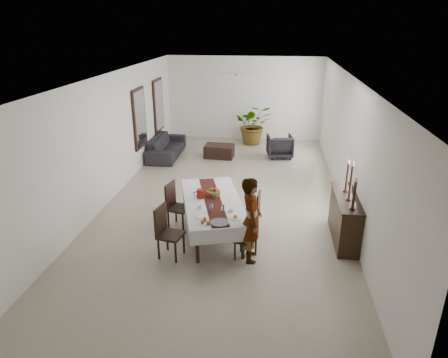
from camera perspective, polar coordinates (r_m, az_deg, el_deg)
floor at (r=10.60m, az=0.16°, el=-2.94°), size 6.00×12.00×0.00m
ceiling at (r=9.72m, az=0.18°, el=14.49°), size 6.00×12.00×0.02m
wall_back at (r=15.86m, az=2.91°, el=11.39°), size 6.00×0.02×3.20m
wall_front at (r=4.69m, az=-9.29°, el=-15.41°), size 6.00×0.02×3.20m
wall_left at (r=10.81m, az=-15.89°, el=5.75°), size 0.02×12.00×3.20m
wall_right at (r=10.13m, az=17.31°, el=4.55°), size 0.02×12.00×3.20m
dining_table_top at (r=8.71m, az=-1.63°, el=-3.25°), size 1.66×2.65×0.05m
table_leg_fl at (r=7.82m, az=-3.83°, el=-9.58°), size 0.09×0.09×0.72m
table_leg_fr at (r=7.93m, az=2.75°, el=-9.07°), size 0.09×0.09×0.72m
table_leg_bl at (r=9.89m, az=-5.05°, el=-2.62°), size 0.09×0.09×0.72m
table_leg_br at (r=9.98m, az=0.12°, el=-2.31°), size 0.09×0.09×0.72m
tablecloth_top at (r=8.70m, az=-1.63°, el=-3.07°), size 1.89×2.87×0.01m
tablecloth_drape_left at (r=8.71m, az=-5.54°, el=-4.19°), size 0.74×2.54×0.31m
tablecloth_drape_right at (r=8.84m, az=2.24°, el=-3.70°), size 0.74×2.54×0.31m
tablecloth_drape_near at (r=7.60m, az=-0.36°, el=-8.19°), size 1.16×0.34×0.31m
tablecloth_drape_far at (r=9.96m, az=-2.57°, el=-0.72°), size 1.16×0.34×0.31m
table_runner at (r=8.69m, az=-1.63°, el=-3.02°), size 1.05×2.56×0.00m
red_pitcher at (r=8.77m, az=-3.43°, el=-2.11°), size 0.19×0.19×0.20m
pitcher_handle at (r=8.76m, az=-3.99°, el=-2.15°), size 0.12×0.05×0.12m
wine_glass_near at (r=8.08m, az=-0.18°, el=-4.36°), size 0.07×0.07×0.17m
wine_glass_mid at (r=8.14m, az=-1.86°, el=-4.16°), size 0.07×0.07×0.17m
wine_glass_far at (r=8.71m, az=-1.35°, el=-2.35°), size 0.07×0.07×0.17m
teacup_right at (r=8.17m, az=1.05°, el=-4.48°), size 0.09×0.09×0.06m
saucer_right at (r=8.18m, az=1.05°, el=-4.63°), size 0.15×0.15×0.01m
teacup_left at (r=8.33m, az=-3.43°, el=-3.99°), size 0.09×0.09×0.06m
saucer_left at (r=8.34m, az=-3.42°, el=-4.14°), size 0.15×0.15×0.01m
plate_near_right at (r=7.92m, az=1.65°, el=-5.58°), size 0.25×0.25×0.02m
bread_near_right at (r=7.90m, az=1.65°, el=-5.40°), size 0.09×0.09×0.09m
plate_near_left at (r=7.97m, az=-3.14°, el=-5.39°), size 0.25×0.25×0.02m
plate_far_left at (r=9.17m, az=-4.11°, el=-1.66°), size 0.25×0.25×0.02m
serving_tray at (r=7.73m, az=-0.63°, el=-6.25°), size 0.37×0.37×0.02m
jam_jar_a at (r=7.67m, az=-2.27°, el=-6.28°), size 0.07×0.07×0.08m
jam_jar_b at (r=7.71m, az=-3.09°, el=-6.12°), size 0.07×0.07×0.08m
jam_jar_c at (r=7.81m, az=-2.79°, el=-5.75°), size 0.07×0.07×0.08m
fruit_basket at (r=8.91m, az=-1.52°, el=-2.04°), size 0.31×0.31×0.10m
fruit_red at (r=8.90m, az=-1.34°, el=-1.52°), size 0.09×0.09×0.09m
fruit_green at (r=8.90m, az=-1.81°, el=-1.52°), size 0.08×0.08×0.08m
chair_right_near_seat at (r=7.94m, az=3.11°, el=-8.62°), size 0.49×0.49×0.04m
chair_right_near_leg_fl at (r=7.87m, az=3.77°, el=-10.76°), size 0.05×0.05×0.39m
chair_right_near_leg_fr at (r=8.13m, az=4.56°, el=-9.63°), size 0.05×0.05×0.39m
chair_right_near_leg_bl at (r=7.97m, az=1.57°, el=-10.28°), size 0.05×0.05×0.39m
chair_right_near_leg_br at (r=8.23m, az=2.42°, el=-9.19°), size 0.05×0.05×0.39m
chair_right_near_back at (r=7.75m, az=4.39°, el=-7.17°), size 0.14×0.39×0.50m
chair_right_far_seat at (r=8.91m, az=3.75°, el=-5.03°), size 0.43×0.43×0.05m
chair_right_far_leg_fl at (r=8.85m, az=4.60°, el=-6.85°), size 0.04×0.04×0.39m
chair_right_far_leg_fr at (r=9.13m, az=4.89°, el=-5.90°), size 0.04×0.04×0.39m
chair_right_far_leg_bl at (r=8.89m, az=2.51°, el=-6.66°), size 0.04×0.04×0.39m
chair_right_far_leg_br at (r=9.17m, az=2.87°, el=-5.72°), size 0.04×0.04×0.39m
chair_right_far_back at (r=8.77m, az=4.96°, el=-3.55°), size 0.07×0.40×0.51m
chair_left_near_seat at (r=8.01m, az=-7.62°, el=-7.96°), size 0.54×0.54×0.05m
chair_left_near_leg_fl at (r=8.36m, az=-8.10°, el=-8.64°), size 0.05×0.05×0.45m
chair_left_near_leg_fr at (r=8.08m, az=-9.33°, el=-9.86°), size 0.05×0.05×0.45m
chair_left_near_leg_bl at (r=8.21m, az=-5.77°, el=-9.12°), size 0.05×0.05×0.45m
chair_left_near_leg_br at (r=7.92m, az=-6.93°, el=-10.40°), size 0.05×0.05×0.45m
chair_left_near_back at (r=7.96m, az=-9.06°, el=-5.74°), size 0.14×0.45×0.58m
chair_left_far_seat at (r=9.11m, az=-6.46°, el=-4.16°), size 0.54×0.54×0.05m
chair_left_far_leg_fl at (r=9.44m, az=-6.88°, el=-4.88°), size 0.05×0.05×0.44m
chair_left_far_leg_fr at (r=9.15m, az=-7.94°, el=-5.82°), size 0.05×0.05×0.44m
chair_left_far_leg_bl at (r=9.29m, az=-4.88°, el=-5.26°), size 0.05×0.05×0.44m
chair_left_far_leg_br at (r=9.00m, az=-5.89°, el=-6.23°), size 0.05×0.05×0.44m
chair_left_far_back at (r=9.07m, az=-7.68°, el=-2.22°), size 0.15×0.44×0.57m
woman at (r=7.70m, az=3.89°, el=-5.83°), size 0.50×0.68×1.72m
sideboard_body at (r=8.90m, az=16.85°, el=-5.50°), size 0.43×1.63×0.98m
sideboard_top at (r=8.69m, az=17.21°, el=-2.54°), size 0.48×1.69×0.03m
candlestick_near_base at (r=8.14m, az=17.87°, el=-4.03°), size 0.11×0.11×0.03m
candlestick_near_shaft at (r=8.03m, az=18.10°, el=-2.18°), size 0.05×0.05×0.54m
candlestick_near_candle at (r=7.91m, az=18.36°, el=-0.09°), size 0.04×0.04×0.09m
candlestick_mid_base at (r=8.53m, az=17.40°, el=-2.78°), size 0.11×0.11×0.03m
candlestick_mid_shaft at (r=8.39m, az=17.67°, el=-0.48°), size 0.05×0.05×0.70m
candlestick_mid_candle at (r=8.26m, az=17.98°, el=2.06°), size 0.04×0.04×0.09m
candlestick_far_base at (r=8.92m, az=16.96°, el=-1.64°), size 0.11×0.11×0.03m
candlestick_far_shaft at (r=8.81m, az=17.18°, el=0.24°), size 0.05×0.05×0.60m
candlestick_far_candle at (r=8.70m, az=17.43°, el=2.33°), size 0.04×0.04×0.09m
sofa at (r=14.10m, az=-8.19°, el=4.62°), size 0.95×2.34×0.68m
armchair at (r=13.95m, az=7.97°, el=4.66°), size 0.96×0.98×0.78m
coffee_table at (r=13.84m, az=-0.69°, el=4.00°), size 1.02×0.71×0.44m
potted_plant at (r=15.36m, az=4.23°, el=7.80°), size 1.53×1.38×1.51m
mirror_frame_near at (r=12.79m, az=-11.99°, el=8.47°), size 0.06×1.05×1.85m
mirror_glass_near at (r=12.78m, az=-11.84°, el=8.47°), size 0.01×0.90×1.70m
mirror_frame_far at (r=14.74m, az=-9.37°, el=10.36°), size 0.06×1.05×1.85m
mirror_glass_far at (r=14.73m, az=-9.24°, el=10.36°), size 0.01×0.90×1.70m
fan_rod at (r=12.69m, az=1.92°, el=15.70°), size 0.04×0.04×0.20m
fan_hub at (r=12.71m, az=1.91°, el=14.80°), size 0.16×0.16×0.08m
fan_blade_n at (r=13.06m, az=2.06°, el=14.98°), size 0.10×0.55×0.01m
fan_blade_s at (r=12.37m, az=1.75°, el=14.61°), size 0.10×0.55×0.01m
fan_blade_e at (r=12.69m, az=3.54°, el=14.76°), size 0.55×0.10×0.01m
fan_blade_w at (r=12.75m, az=0.29°, el=14.83°), size 0.55×0.10×0.01m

